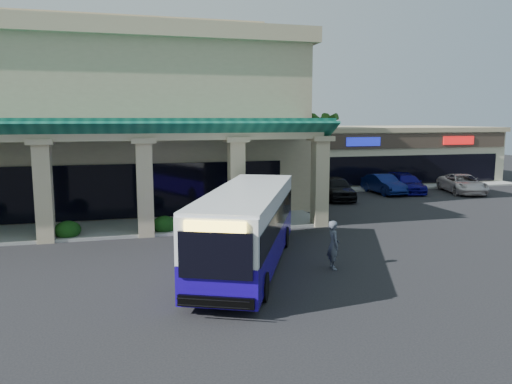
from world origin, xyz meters
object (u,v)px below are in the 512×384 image
object	(u,v)px
transit_bus	(247,228)
car_gray	(462,184)
car_white	(383,184)
car_red	(407,184)
car_silver	(336,188)
pedestrian	(333,245)

from	to	relation	value
transit_bus	car_gray	size ratio (longest dim) A/B	2.08
car_white	car_red	size ratio (longest dim) A/B	0.94
car_white	car_gray	xyz separation A→B (m)	(6.03, -1.27, -0.01)
car_silver	pedestrian	bearing A→B (deg)	-105.02
transit_bus	car_red	world-z (taller)	transit_bus
transit_bus	car_red	distance (m)	22.94
transit_bus	car_silver	size ratio (longest dim) A/B	2.23
car_gray	transit_bus	bearing A→B (deg)	-130.16
car_gray	car_silver	bearing A→B (deg)	-163.05
transit_bus	pedestrian	bearing A→B (deg)	4.58
transit_bus	pedestrian	size ratio (longest dim) A/B	5.80
pedestrian	car_red	xyz separation A→B (m)	(13.65, 16.80, -0.24)
car_red	car_white	bearing A→B (deg)	-163.21
car_white	transit_bus	bearing A→B (deg)	-134.70
car_white	car_gray	world-z (taller)	car_white
car_silver	car_red	world-z (taller)	car_silver
car_silver	car_gray	distance (m)	10.64
car_white	car_gray	bearing A→B (deg)	-13.41
pedestrian	car_gray	bearing A→B (deg)	-41.57
transit_bus	car_red	size ratio (longest dim) A/B	2.27
transit_bus	car_white	bearing A→B (deg)	71.22
transit_bus	car_silver	bearing A→B (deg)	78.75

